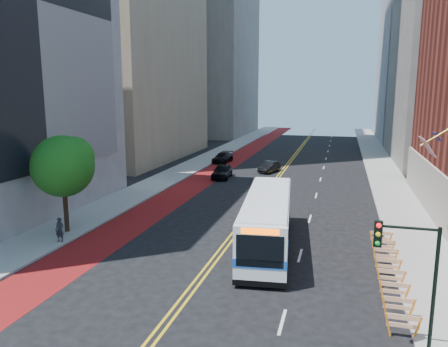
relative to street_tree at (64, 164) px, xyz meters
The scene contains 15 objects.
ground 13.68m from the street_tree, 28.25° to the right, with size 160.00×160.00×0.00m, color black.
sidewalk_left 24.45m from the street_tree, 91.81° to the left, with size 4.00×140.00×0.15m, color gray.
sidewalk_right 33.73m from the street_tree, 45.87° to the left, with size 4.00×140.00×0.15m, color gray.
bus_lane_paint 24.66m from the street_tree, 82.53° to the left, with size 3.60×140.00×0.01m, color maroon.
center_line_inner 26.84m from the street_tree, 65.21° to the left, with size 0.14×140.00×0.01m, color gold.
center_line_outer 26.99m from the street_tree, 64.51° to the left, with size 0.14×140.00×0.01m, color gold.
lane_dashes 36.09m from the street_tree, 63.34° to the left, with size 0.14×98.20×0.01m.
construction_barriers 21.43m from the street_tree, ahead, with size 1.42×10.91×1.00m.
street_tree is the anchor object (origin of this frame).
traffic_signal 22.79m from the street_tree, 24.82° to the right, with size 2.21×0.34×5.07m.
transit_bus 14.25m from the street_tree, ahead, with size 4.00×12.57×3.40m.
car_a 22.76m from the street_tree, 76.74° to the left, with size 1.86×4.61×1.57m, color black.
car_b 28.95m from the street_tree, 70.11° to the left, with size 1.38×3.97×1.31m, color black.
car_c 32.96m from the street_tree, 86.05° to the left, with size 1.92×4.71×1.37m, color black.
pedestrian 4.55m from the street_tree, 67.91° to the right, with size 0.59×0.39×1.61m, color black.
Camera 1 is at (6.89, -19.28, 9.74)m, focal length 35.00 mm.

